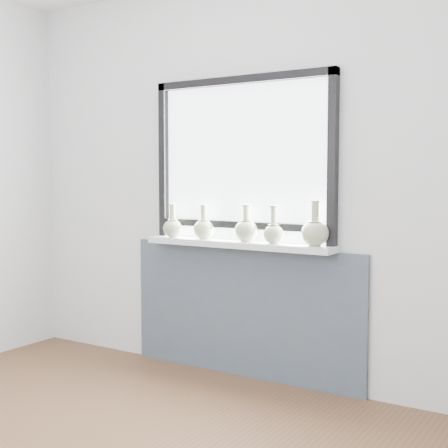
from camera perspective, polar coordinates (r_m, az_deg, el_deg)
The scene contains 9 objects.
back_wall at distance 4.06m, azimuth 1.97°, elevation 4.18°, with size 3.60×0.02×2.60m, color silver.
apron_panel at distance 4.13m, azimuth 1.72°, elevation -7.98°, with size 1.70×0.03×0.86m, color #465363.
windowsill at distance 4.00m, azimuth 1.23°, elevation -1.85°, with size 1.32×0.18×0.04m, color white.
window at distance 4.03m, azimuth 1.71°, elevation 6.19°, with size 1.30×0.06×1.05m.
vase_a at distance 4.24m, azimuth -4.71°, elevation -0.27°, with size 0.13×0.13×0.23m.
vase_b at distance 4.13m, azimuth -1.87°, elevation -0.34°, with size 0.14×0.14×0.23m.
vase_c at distance 3.96m, azimuth 2.04°, elevation -0.47°, with size 0.15×0.15×0.24m.
vase_d at distance 3.84m, azimuth 4.55°, elevation -0.74°, with size 0.13×0.13×0.24m.
vase_e at distance 3.73m, azimuth 8.31°, elevation -0.68°, with size 0.17×0.17×0.27m.
Camera 1 is at (2.05, -1.69, 1.32)m, focal length 50.00 mm.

